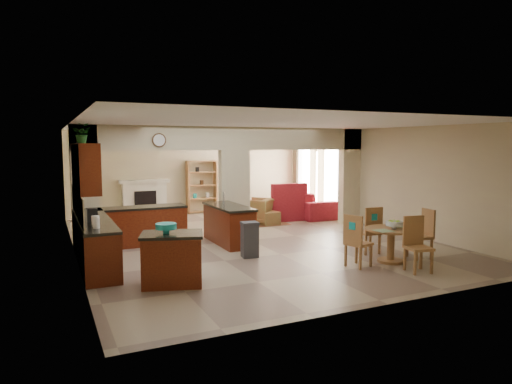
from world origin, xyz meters
name	(u,v)px	position (x,y,z in m)	size (l,w,h in m)	color
floor	(250,240)	(0.00, 0.00, 0.00)	(10.00, 10.00, 0.00)	gray
ceiling	(250,126)	(0.00, 0.00, 2.80)	(10.00, 10.00, 0.00)	white
wall_back	(190,172)	(0.00, 5.00, 1.40)	(8.00, 8.00, 0.00)	tan
wall_front	(391,211)	(0.00, -5.00, 1.40)	(8.00, 8.00, 0.00)	tan
wall_left	(73,191)	(-4.00, 0.00, 1.40)	(10.00, 10.00, 0.00)	tan
wall_right	(380,178)	(4.00, 0.00, 1.40)	(10.00, 10.00, 0.00)	tan
partition_left_pier	(85,186)	(-3.70, 1.00, 1.40)	(0.60, 0.25, 2.80)	tan
partition_center_pier	(234,192)	(0.00, 1.00, 1.10)	(0.80, 0.25, 2.20)	tan
partition_right_pier	(350,176)	(3.70, 1.00, 1.40)	(0.60, 0.25, 2.80)	tan
partition_header	(234,139)	(0.00, 1.00, 2.50)	(8.00, 0.25, 0.60)	tan
kitchen_counter	(114,234)	(-3.26, -0.25, 0.46)	(2.52, 3.29, 1.48)	#3A0C06
upper_cabinets	(85,167)	(-3.82, -0.80, 1.92)	(0.35, 2.40, 0.90)	#3A0C06
peninsula	(229,224)	(-0.60, -0.11, 0.46)	(0.70, 1.85, 0.91)	#3A0C06
wall_clock	(159,140)	(-2.00, 0.85, 2.45)	(0.34, 0.34, 0.03)	#472D17
rug	(258,223)	(1.20, 2.10, 0.01)	(1.60, 1.30, 0.01)	brown
fireplace	(145,198)	(-1.60, 4.83, 0.61)	(1.60, 0.35, 1.20)	beige
shelving_unit	(202,187)	(0.35, 4.82, 0.90)	(1.00, 0.32, 1.80)	brown
window_a	(332,180)	(3.97, 2.30, 1.20)	(0.02, 0.90, 1.90)	white
window_b	(305,176)	(3.97, 4.00, 1.20)	(0.02, 0.90, 1.90)	white
glazed_door	(318,182)	(3.97, 3.15, 1.05)	(0.02, 0.70, 2.10)	white
drape_a_left	(342,181)	(3.93, 1.70, 1.20)	(0.10, 0.28, 2.30)	#46221C
drape_a_right	(321,179)	(3.93, 2.90, 1.20)	(0.10, 0.28, 2.30)	#46221C
drape_b_left	(313,178)	(3.93, 3.40, 1.20)	(0.10, 0.28, 2.30)	#46221C
drape_b_right	(296,175)	(3.93, 4.60, 1.20)	(0.10, 0.28, 2.30)	#46221C
ceiling_fan	(254,138)	(1.50, 3.00, 2.56)	(1.00, 1.00, 0.10)	white
kitchen_island	(172,259)	(-2.64, -2.71, 0.44)	(1.19, 1.00, 0.88)	#3A0C06
teal_bowl	(166,228)	(-2.73, -2.68, 0.96)	(0.35, 0.35, 0.16)	teal
trash_can	(250,241)	(-0.70, -1.55, 0.34)	(0.32, 0.28, 0.69)	#2D2D2F
dining_table	(391,239)	(1.69, -3.11, 0.47)	(1.01, 1.01, 0.69)	brown
fruit_bowl	(394,225)	(1.70, -3.18, 0.77)	(0.33, 0.33, 0.18)	#7DAE25
sofa	(304,203)	(3.30, 2.93, 0.41)	(1.11, 2.84, 0.83)	maroon
chaise	(283,212)	(2.22, 2.39, 0.23)	(1.16, 0.95, 0.46)	maroon
armchair	(258,211)	(1.22, 2.11, 0.38)	(0.81, 0.84, 0.76)	maroon
ottoman	(269,218)	(1.40, 1.77, 0.19)	(0.53, 0.53, 0.38)	maroon
plant	(82,134)	(-3.82, -0.50, 2.56)	(0.35, 0.30, 0.38)	#144512
chair_north	(371,228)	(1.78, -2.38, 0.55)	(0.45, 0.45, 1.02)	brown
chair_east	(423,232)	(2.54, -3.12, 0.55)	(0.49, 0.49, 1.02)	brown
chair_south	(416,242)	(1.68, -3.80, 0.55)	(0.50, 0.50, 1.02)	brown
chair_west	(356,239)	(0.82, -3.13, 0.55)	(0.52, 0.52, 1.02)	brown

